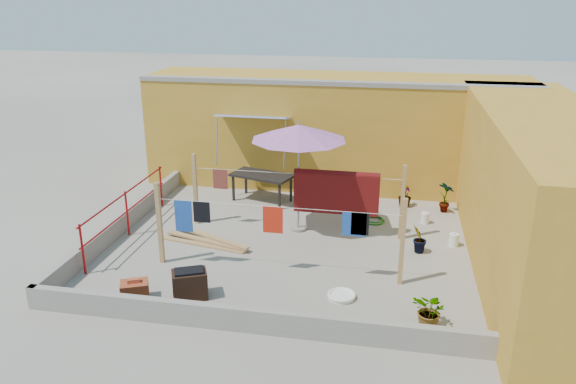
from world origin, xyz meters
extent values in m
plane|color=#9E998E|center=(0.00, 0.00, 0.00)|extent=(80.00, 80.00, 0.00)
cube|color=#BC8429|center=(0.50, 4.70, 1.60)|extent=(11.00, 2.40, 3.20)
cube|color=gray|center=(0.50, 3.65, 3.15)|extent=(11.00, 0.35, 0.12)
cube|color=#2D51B2|center=(-1.60, 3.15, 2.25)|extent=(2.00, 0.79, 0.22)
cylinder|color=gray|center=(-2.55, 2.78, 1.60)|extent=(0.03, 0.30, 1.28)
cylinder|color=gray|center=(-0.65, 2.78, 1.60)|extent=(0.03, 0.30, 1.28)
cube|color=#BC8429|center=(5.20, 0.00, 1.60)|extent=(2.40, 9.00, 3.20)
cube|color=gray|center=(0.00, -3.58, 0.22)|extent=(8.30, 0.16, 0.44)
cube|color=gray|center=(-4.08, 0.00, 0.22)|extent=(0.16, 7.30, 0.44)
cylinder|color=#9E0F13|center=(-3.85, -2.20, 0.55)|extent=(0.05, 0.05, 1.10)
cylinder|color=#9E0F13|center=(-3.85, -0.20, 0.55)|extent=(0.05, 0.05, 1.10)
cylinder|color=#9E0F13|center=(-3.85, 1.80, 0.55)|extent=(0.05, 0.05, 1.10)
cylinder|color=#9E0F13|center=(-3.85, -0.20, 1.05)|extent=(0.04, 4.20, 0.04)
cylinder|color=#9E0F13|center=(-3.85, -0.20, 0.60)|extent=(0.04, 4.20, 0.04)
cube|color=tan|center=(-2.50, -1.40, 0.90)|extent=(0.09, 0.09, 1.80)
cube|color=tan|center=(2.50, -1.40, 0.90)|extent=(0.09, 0.09, 1.80)
cube|color=tan|center=(2.50, 0.80, 0.90)|extent=(0.09, 0.09, 1.80)
cube|color=tan|center=(-2.50, 0.80, 0.90)|extent=(0.09, 0.09, 1.80)
cylinder|color=silver|center=(0.00, -1.40, 1.45)|extent=(5.00, 0.01, 0.01)
cylinder|color=silver|center=(0.00, 0.80, 1.45)|extent=(5.00, 0.01, 0.01)
cube|color=#4C0C0D|center=(0.97, 0.80, 1.02)|extent=(1.99, 0.22, 0.95)
cube|color=black|center=(0.86, 0.80, 1.18)|extent=(0.39, 0.02, 0.54)
cube|color=maroon|center=(-1.85, 0.80, 1.20)|extent=(0.36, 0.02, 0.50)
cube|color=#1C459C|center=(-1.96, -1.40, 1.10)|extent=(0.37, 0.02, 0.69)
cube|color=black|center=(-1.56, -1.40, 1.23)|extent=(0.35, 0.02, 0.45)
cube|color=red|center=(-0.07, -1.40, 1.17)|extent=(0.41, 0.02, 0.56)
cube|color=#1C459C|center=(1.56, -1.40, 1.20)|extent=(0.48, 0.02, 0.50)
cube|color=black|center=(1.67, -1.40, 1.22)|extent=(0.35, 0.02, 0.47)
cylinder|color=gray|center=(0.06, 0.87, 0.03)|extent=(0.40, 0.40, 0.07)
cylinder|color=gray|center=(0.06, 0.87, 1.28)|extent=(0.05, 0.05, 2.57)
cone|color=#BA64A9|center=(0.06, 0.87, 2.43)|extent=(2.58, 2.58, 0.36)
cylinder|color=gray|center=(0.06, 0.87, 2.63)|extent=(0.04, 0.04, 0.11)
cube|color=black|center=(-1.26, 2.66, 0.75)|extent=(1.82, 1.27, 0.06)
cube|color=black|center=(-2.05, 2.55, 0.36)|extent=(0.06, 0.06, 0.72)
cube|color=black|center=(-1.86, 3.18, 0.36)|extent=(0.06, 0.06, 0.72)
cube|color=black|center=(-0.67, 2.14, 0.36)|extent=(0.06, 0.06, 0.72)
cube|color=black|center=(-0.48, 2.77, 0.36)|extent=(0.06, 0.06, 0.72)
cube|color=#964222|center=(-2.38, -2.98, 0.18)|extent=(0.62, 0.55, 0.37)
cube|color=#AC3E28|center=(-2.38, -2.98, 0.41)|extent=(0.26, 0.20, 0.07)
cube|color=tan|center=(-1.95, -0.44, 0.02)|extent=(2.15, 0.58, 0.04)
cube|color=tan|center=(-1.87, -0.32, 0.07)|extent=(2.11, 0.76, 0.04)
cube|color=tan|center=(-1.79, -0.20, 0.12)|extent=(2.03, 1.03, 0.04)
cube|color=black|center=(-1.40, -2.69, 0.27)|extent=(0.76, 0.66, 0.54)
cube|color=black|center=(-1.40, -2.69, 0.56)|extent=(0.62, 0.51, 0.04)
cylinder|color=white|center=(1.42, -2.18, 0.03)|extent=(0.51, 0.51, 0.07)
torus|color=white|center=(1.42, -2.18, 0.07)|extent=(0.54, 0.54, 0.06)
cylinder|color=white|center=(3.11, 1.85, 0.14)|extent=(0.21, 0.21, 0.28)
cylinder|color=white|center=(3.11, 1.85, 0.30)|extent=(0.06, 0.06, 0.05)
cylinder|color=white|center=(3.70, 0.61, 0.15)|extent=(0.22, 0.22, 0.30)
cylinder|color=white|center=(3.70, 0.61, 0.32)|extent=(0.06, 0.06, 0.05)
torus|color=#1C6C18|center=(1.85, 1.74, 0.02)|extent=(0.55, 0.55, 0.04)
torus|color=#1C6C18|center=(1.85, 1.74, 0.06)|extent=(0.47, 0.47, 0.04)
imported|color=#1A5719|center=(0.49, 3.20, 0.41)|extent=(0.78, 0.69, 0.82)
imported|color=#1A5719|center=(2.60, 2.96, 0.32)|extent=(0.43, 0.43, 0.64)
imported|color=#1A5719|center=(3.64, 2.75, 0.43)|extent=(0.54, 0.53, 0.85)
imported|color=#1A5719|center=(2.91, 0.09, 0.34)|extent=(0.40, 0.44, 0.67)
imported|color=#1A5719|center=(3.01, -2.91, 0.33)|extent=(0.80, 0.78, 0.67)
camera|label=1|loc=(2.18, -11.54, 5.46)|focal=35.00mm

